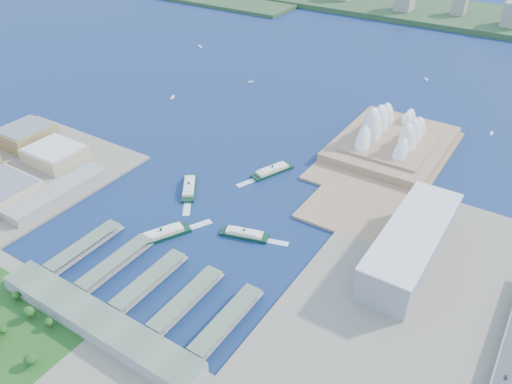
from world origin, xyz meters
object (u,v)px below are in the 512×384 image
Objects in this scene: toaster_building at (411,244)px; ferry_a at (189,186)px; ferry_b at (272,169)px; car_c at (507,377)px; opera_house at (395,127)px; ferry_c at (161,233)px; ferry_d at (244,232)px.

ferry_a is at bearing -176.00° from toaster_building.
car_c is (289.69, -162.67, 10.36)m from ferry_b.
car_c is (191.00, -297.34, -16.47)m from opera_house.
ferry_c is (-217.44, -99.04, -14.96)m from toaster_building.
toaster_building is at bearing -128.21° from ferry_c.
ferry_b is (-188.69, 65.33, -15.33)m from toaster_building.
opera_house reaches higher than ferry_b.
ferry_b is (60.65, 82.78, 0.06)m from ferry_a.
toaster_building reaches higher than ferry_d.
ferry_c is at bearing -113.08° from opera_house.
ferry_c is at bearing 107.72° from ferry_d.
car_c is (350.34, -79.90, 10.42)m from ferry_a.
ferry_a reaches higher than ferry_d.
ferry_b is (-98.69, -134.67, -26.83)m from opera_house.
ferry_d is at bearing -118.49° from ferry_c.
ferry_b is 11.70× the size of car_c.
ferry_d is (68.13, 46.32, -0.92)m from ferry_c.
ferry_a is 87.62m from ferry_c.
opera_house reaches higher than toaster_building.
toaster_building is 200.27m from ferry_b.
opera_house is 326.14m from ferry_c.
opera_house is 169.10m from ferry_b.
ferry_b is 1.12× the size of ferry_d.
ferry_a is at bearing -12.85° from car_c.
ferry_a is at bearing -41.35° from ferry_c.
car_c reaches higher than ferry_a.
toaster_building is 140.36m from car_c.
car_c reaches higher than ferry_b.
car_c is (318.44, 1.70, 9.99)m from ferry_c.
ferry_c is (-127.44, -299.04, -26.46)m from opera_house.
ferry_a is 0.92× the size of ferry_c.
ferry_b is 0.93× the size of ferry_c.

